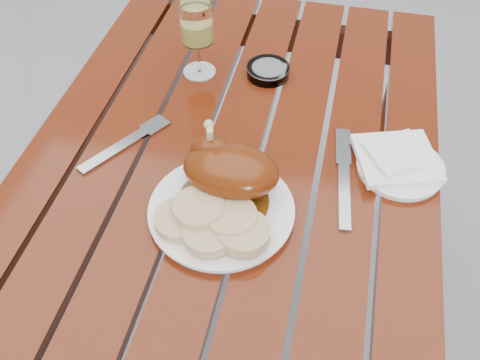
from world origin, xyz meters
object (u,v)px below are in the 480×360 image
(wine_glass, at_px, (197,40))
(side_plate, at_px, (400,168))
(table, at_px, (233,257))
(ashtray, at_px, (268,71))
(dinner_plate, at_px, (221,211))

(wine_glass, relative_size, side_plate, 1.04)
(table, height_order, ashtray, ashtray)
(dinner_plate, distance_m, ashtray, 0.41)
(side_plate, bearing_deg, wine_glass, 155.03)
(wine_glass, xyz_separation_m, side_plate, (0.46, -0.21, -0.08))
(dinner_plate, xyz_separation_m, side_plate, (0.31, 0.18, -0.00))
(table, height_order, side_plate, side_plate)
(dinner_plate, relative_size, ashtray, 2.67)
(table, distance_m, dinner_plate, 0.42)
(ashtray, bearing_deg, wine_glass, -171.26)
(wine_glass, height_order, side_plate, wine_glass)
(wine_glass, distance_m, ashtray, 0.17)
(wine_glass, bearing_deg, ashtray, 8.74)
(table, bearing_deg, side_plate, 3.52)
(wine_glass, distance_m, side_plate, 0.51)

